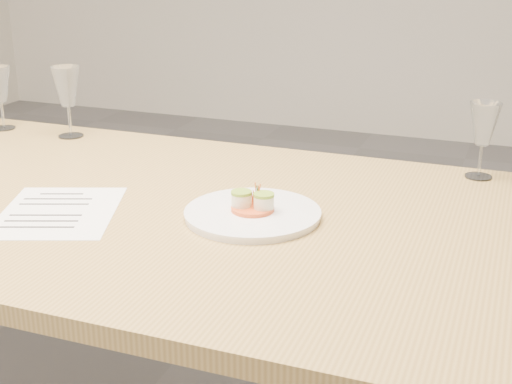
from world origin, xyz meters
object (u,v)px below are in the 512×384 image
at_px(dining_table, 73,217).
at_px(recipe_sheet, 58,212).
at_px(wine_glass_2, 484,126).
at_px(dinner_plate, 253,212).
at_px(wine_glass_1, 67,88).

height_order(dining_table, recipe_sheet, recipe_sheet).
bearing_deg(recipe_sheet, wine_glass_2, 13.67).
distance_m(dinner_plate, wine_glass_2, 0.62).
height_order(dinner_plate, recipe_sheet, dinner_plate).
distance_m(dinner_plate, recipe_sheet, 0.42).
bearing_deg(dinner_plate, recipe_sheet, -163.50).
distance_m(dining_table, recipe_sheet, 0.16).
xyz_separation_m(dining_table, wine_glass_1, (-0.27, 0.39, 0.21)).
xyz_separation_m(dinner_plate, wine_glass_2, (0.42, 0.44, 0.12)).
height_order(dining_table, wine_glass_2, wine_glass_2).
distance_m(recipe_sheet, wine_glass_1, 0.63).
relative_size(dining_table, recipe_sheet, 6.50).
bearing_deg(wine_glass_2, dining_table, -153.87).
xyz_separation_m(wine_glass_1, wine_glass_2, (1.15, 0.04, -0.01)).
xyz_separation_m(recipe_sheet, wine_glass_1, (-0.33, 0.52, 0.14)).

